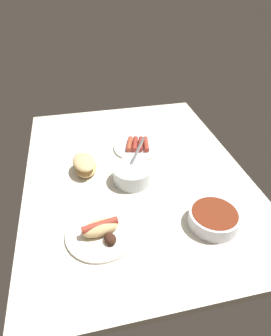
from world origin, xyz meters
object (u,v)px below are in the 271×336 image
bowl_chili (214,218)px  bread_stack (85,165)px  plate_hotdog_assembled (101,231)px  bowl_coleslaw (132,174)px  plate_sausages (138,146)px

bowl_chili → bread_stack: bread_stack is taller
plate_hotdog_assembled → bread_stack: bearing=3.8°
bowl_coleslaw → plate_sausages: (22.89, -7.48, -2.59)cm
bowl_chili → bread_stack: size_ratio=1.11×
bowl_chili → plate_hotdog_assembled: bearing=84.7°
bowl_coleslaw → plate_sausages: 24.22cm
plate_sausages → plate_hotdog_assembled: plate_hotdog_assembled is taller
plate_hotdog_assembled → plate_sausages: bearing=-25.8°
plate_sausages → bread_stack: bearing=117.1°
bowl_coleslaw → bread_stack: bowl_coleslaw is taller
plate_hotdog_assembled → bread_stack: (34.66, 2.27, 1.83)cm
bowl_chili → bowl_coleslaw: (28.17, 21.97, 0.71)cm
bowl_chili → plate_sausages: (51.05, 14.49, -1.87)cm
plate_sausages → bread_stack: bread_stack is taller
bowl_chili → bowl_coleslaw: bearing=38.0°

